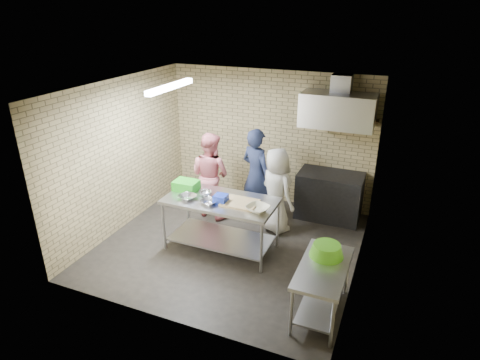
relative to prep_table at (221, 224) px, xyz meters
name	(u,v)px	position (x,y,z in m)	size (l,w,h in m)	color
floor	(230,244)	(0.10, 0.14, -0.46)	(4.20, 4.20, 0.00)	black
ceiling	(229,87)	(0.10, 0.14, 2.24)	(4.20, 4.20, 0.00)	black
back_wall	(270,138)	(0.10, 2.14, 0.89)	(4.20, 0.06, 2.70)	tan
front_wall	(161,231)	(0.10, -1.86, 0.89)	(4.20, 0.06, 2.70)	tan
left_wall	(122,155)	(-2.00, 0.14, 0.89)	(0.06, 4.00, 2.70)	tan
right_wall	(364,194)	(2.20, 0.14, 0.89)	(0.06, 4.00, 2.70)	tan
prep_table	(221,224)	(0.00, 0.00, 0.00)	(1.82, 0.91, 0.91)	silver
side_counter	(321,290)	(1.90, -0.96, -0.08)	(0.60, 1.20, 0.75)	silver
stove	(329,196)	(1.45, 1.79, -0.01)	(1.20, 0.70, 0.90)	black
range_hood	(338,110)	(1.45, 1.84, 1.64)	(1.30, 0.60, 0.60)	silver
hood_duct	(342,83)	(1.45, 1.99, 2.09)	(0.35, 0.30, 0.30)	#A5A8AD
wall_shelf	(356,119)	(1.75, 2.03, 1.46)	(0.80, 0.20, 0.04)	#3F2B19
fluorescent_fixture	(170,87)	(-0.90, 0.14, 2.18)	(0.10, 1.25, 0.08)	white
green_crate	(186,185)	(-0.70, 0.12, 0.54)	(0.40, 0.30, 0.16)	green
blue_tub	(221,199)	(0.05, -0.10, 0.52)	(0.20, 0.20, 0.13)	#1832B9
cutting_board	(240,203)	(0.35, -0.02, 0.47)	(0.56, 0.43, 0.03)	tan
mixing_bowl_a	(187,197)	(-0.50, -0.20, 0.49)	(0.28, 0.28, 0.07)	silver
mixing_bowl_b	(205,193)	(-0.30, 0.05, 0.49)	(0.22, 0.22, 0.07)	silver
mixing_bowl_c	(209,202)	(-0.10, -0.22, 0.49)	(0.26, 0.26, 0.06)	silver
ceramic_bowl	(258,209)	(0.70, -0.15, 0.50)	(0.35, 0.35, 0.09)	beige
green_basin	(327,250)	(1.88, -0.71, 0.38)	(0.46, 0.46, 0.17)	#59C626
bottle_green	(365,115)	(1.90, 2.03, 1.56)	(0.06, 0.06, 0.15)	green
man_navy	(256,175)	(0.16, 1.21, 0.44)	(0.65, 0.43, 1.79)	#161937
woman_pink	(210,175)	(-0.70, 1.03, 0.38)	(0.81, 0.63, 1.67)	#D6717C
woman_white	(276,190)	(0.65, 0.95, 0.33)	(0.76, 0.50, 1.56)	silver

